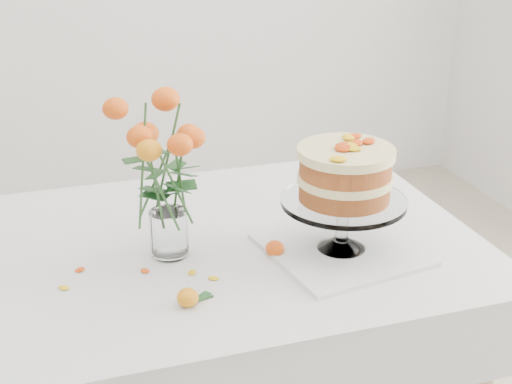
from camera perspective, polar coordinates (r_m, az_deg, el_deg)
table at (r=1.79m, az=-5.44°, el=-6.55°), size 1.43×0.93×0.76m
napkin at (r=1.72m, az=6.81°, el=-4.59°), size 0.38×0.38×0.01m
cake_stand at (r=1.64m, az=7.11°, el=1.03°), size 0.29×0.29×0.26m
rose_vase at (r=1.60m, az=-7.32°, el=3.43°), size 0.38×0.38×0.46m
loose_rose_near at (r=1.50m, az=-5.48°, el=-8.40°), size 0.08×0.05×0.04m
loose_rose_far at (r=1.68m, az=1.53°, el=-4.55°), size 0.08×0.05×0.04m
stray_petal_a at (r=1.64m, az=-8.88°, el=-6.26°), size 0.03×0.02×0.00m
stray_petal_b at (r=1.62m, az=-5.14°, el=-6.44°), size 0.03×0.02×0.00m
stray_petal_c at (r=1.60m, az=-3.41°, el=-6.91°), size 0.03×0.02×0.00m
stray_petal_d at (r=1.68m, az=-13.91°, el=-6.07°), size 0.03×0.02×0.00m
stray_petal_e at (r=1.61m, az=-15.11°, el=-7.41°), size 0.03×0.02×0.00m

